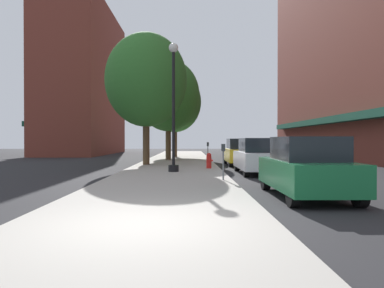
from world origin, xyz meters
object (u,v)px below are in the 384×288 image
lamppost (174,104)px  car_green (306,168)px  fire_hydrant (209,161)px  parking_meter_far (223,157)px  tree_near (175,102)px  parking_meter_near (208,149)px  tree_mid (168,95)px  car_white (258,157)px  tree_far (146,80)px  car_yellow (241,152)px

lamppost → car_green: (3.91, -7.16, -2.39)m
lamppost → fire_hydrant: bearing=50.2°
parking_meter_far → tree_near: (-2.50, 19.63, 3.95)m
fire_hydrant → car_green: car_green is taller
parking_meter_near → parking_meter_far: same height
tree_mid → car_white: tree_mid is taller
tree_near → tree_far: 10.87m
fire_hydrant → car_white: (2.17, -1.98, 0.29)m
car_green → car_white: 7.27m
lamppost → car_yellow: size_ratio=1.37×
parking_meter_near → tree_mid: tree_mid is taller
lamppost → fire_hydrant: size_ratio=7.47×
lamppost → parking_meter_near: size_ratio=4.50×
tree_far → car_green: size_ratio=1.82×
car_white → car_yellow: same height
car_white → tree_near: bearing=107.6°
parking_meter_far → tree_mid: tree_mid is taller
parking_meter_far → tree_far: bearing=113.2°
tree_mid → tree_far: bearing=-100.5°
tree_far → tree_mid: bearing=79.5°
fire_hydrant → car_white: bearing=-42.3°
parking_meter_far → car_green: car_green is taller
lamppost → car_green: 8.50m
tree_near → tree_mid: 5.31m
lamppost → car_yellow: 7.69m
fire_hydrant → parking_meter_far: size_ratio=0.60×
fire_hydrant → parking_meter_near: size_ratio=0.60×
fire_hydrant → tree_far: size_ratio=0.10×
lamppost → tree_far: 5.85m
parking_meter_near → parking_meter_far: (0.00, -11.48, 0.00)m
tree_mid → parking_meter_near: bearing=-45.6°
tree_near → tree_mid: bearing=-93.1°
fire_hydrant → tree_near: 14.76m
parking_meter_near → car_green: size_ratio=0.30×
tree_mid → car_green: tree_mid is taller
car_white → car_yellow: (0.00, 6.06, 0.00)m
car_yellow → tree_near: bearing=115.3°
lamppost → parking_meter_near: (1.96, 7.84, -2.25)m
parking_meter_near → car_green: 15.13m
tree_near → car_green: tree_near is taller
tree_far → car_yellow: size_ratio=1.82×
parking_meter_near → car_white: (1.95, -7.73, -0.14)m
lamppost → parking_meter_far: 4.71m
tree_mid → car_yellow: (4.73, -4.52, -4.05)m
lamppost → tree_mid: size_ratio=0.80×
tree_near → tree_far: (-1.30, -10.79, 0.24)m
fire_hydrant → car_yellow: bearing=62.0°
lamppost → fire_hydrant: (1.74, 2.08, -2.68)m
fire_hydrant → tree_mid: tree_mid is taller
tree_near → car_white: size_ratio=1.73×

